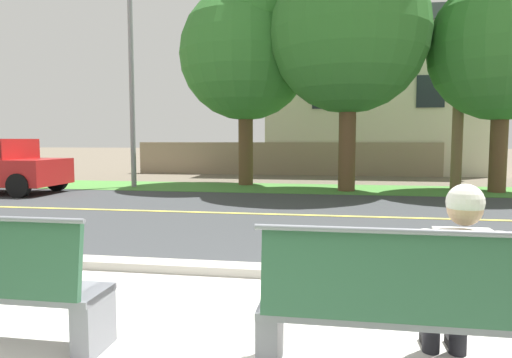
% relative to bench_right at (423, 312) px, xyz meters
% --- Properties ---
extents(ground_plane, '(140.00, 140.00, 0.00)m').
position_rel_bench_right_xyz_m(ground_plane, '(-1.58, 7.74, -0.46)').
color(ground_plane, '#665B4C').
extents(sidewalk_pavement, '(44.00, 3.60, 0.01)m').
position_rel_bench_right_xyz_m(sidewalk_pavement, '(-1.58, 0.14, -0.46)').
color(sidewalk_pavement, beige).
rests_on(sidewalk_pavement, ground_plane).
extents(curb_edge, '(44.00, 0.30, 0.11)m').
position_rel_bench_right_xyz_m(curb_edge, '(-1.58, 2.09, -0.41)').
color(curb_edge, '#ADA89E').
rests_on(curb_edge, ground_plane).
extents(street_asphalt, '(52.00, 8.00, 0.01)m').
position_rel_bench_right_xyz_m(street_asphalt, '(-1.58, 6.24, -0.46)').
color(street_asphalt, '#383A3D').
rests_on(street_asphalt, ground_plane).
extents(road_centre_line, '(48.00, 0.14, 0.01)m').
position_rel_bench_right_xyz_m(road_centre_line, '(-1.58, 6.24, -0.46)').
color(road_centre_line, '#E0CC4C').
rests_on(road_centre_line, ground_plane).
extents(far_verge_grass, '(48.00, 2.80, 0.02)m').
position_rel_bench_right_xyz_m(far_verge_grass, '(-1.58, 11.22, -0.46)').
color(far_verge_grass, '#478438').
rests_on(far_verge_grass, ground_plane).
extents(bench_right, '(2.04, 0.48, 1.01)m').
position_rel_bench_right_xyz_m(bench_right, '(0.00, 0.00, 0.00)').
color(bench_right, slate).
rests_on(bench_right, ground_plane).
extents(seated_person_white, '(0.52, 0.68, 1.25)m').
position_rel_bench_right_xyz_m(seated_person_white, '(0.24, 0.17, 0.21)').
color(seated_person_white, black).
rests_on(seated_person_white, ground_plane).
extents(streetlamp, '(0.24, 2.10, 7.59)m').
position_rel_bench_right_xyz_m(streetlamp, '(-6.79, 11.01, 3.85)').
color(streetlamp, gray).
rests_on(streetlamp, ground_plane).
extents(shade_tree_far_left, '(4.30, 4.30, 7.10)m').
position_rel_bench_right_xyz_m(shade_tree_far_left, '(-3.25, 11.99, 4.15)').
color(shade_tree_far_left, brown).
rests_on(shade_tree_far_left, ground_plane).
extents(shade_tree_left, '(4.55, 4.55, 7.51)m').
position_rel_bench_right_xyz_m(shade_tree_left, '(0.02, 10.68, 4.42)').
color(shade_tree_left, brown).
rests_on(shade_tree_left, ground_plane).
extents(shade_tree_centre, '(4.09, 4.09, 6.76)m').
position_rel_bench_right_xyz_m(shade_tree_centre, '(4.26, 11.05, 3.92)').
color(shade_tree_centre, brown).
rests_on(shade_tree_centre, ground_plane).
extents(garden_wall, '(13.00, 0.36, 1.40)m').
position_rel_bench_right_xyz_m(garden_wall, '(-2.59, 16.72, 0.24)').
color(garden_wall, gray).
rests_on(garden_wall, ground_plane).
extents(house_across_street, '(10.10, 6.91, 6.89)m').
position_rel_bench_right_xyz_m(house_across_street, '(1.25, 19.92, 3.03)').
color(house_across_street, beige).
rests_on(house_across_street, ground_plane).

